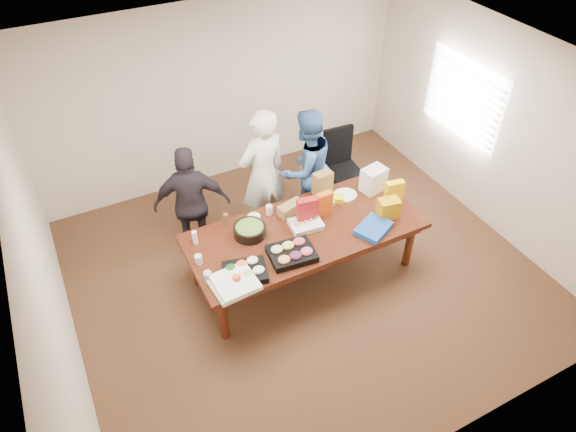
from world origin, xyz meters
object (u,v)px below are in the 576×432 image
sheet_cake (306,224)px  salad_bowl (250,231)px  conference_table (305,252)px  person_center (263,174)px  person_right (306,168)px  office_chair (344,169)px

sheet_cake → salad_bowl: salad_bowl is taller
conference_table → salad_bowl: 0.79m
person_center → person_right: 0.61m
person_center → sheet_cake: 0.97m
office_chair → person_center: (-1.30, -0.08, 0.40)m
conference_table → person_right: (0.53, 0.97, 0.47)m
conference_table → office_chair: 1.64m
office_chair → person_right: 0.77m
person_center → person_right: (0.61, -0.03, -0.08)m
conference_table → person_right: bearing=61.1°
office_chair → salad_bowl: bearing=-150.1°
person_right → salad_bowl: 1.37m
conference_table → office_chair: (1.22, 1.08, 0.15)m
person_center → sheet_cake: person_center is taller
person_right → sheet_cake: size_ratio=4.51×
sheet_cake → salad_bowl: 0.67m
person_center → person_right: person_center is taller
person_right → conference_table: bearing=49.9°
person_right → salad_bowl: (-1.15, -0.75, -0.03)m
conference_table → person_right: person_right is taller
office_chair → conference_table: bearing=-133.8°
person_center → office_chair: bearing=174.8°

